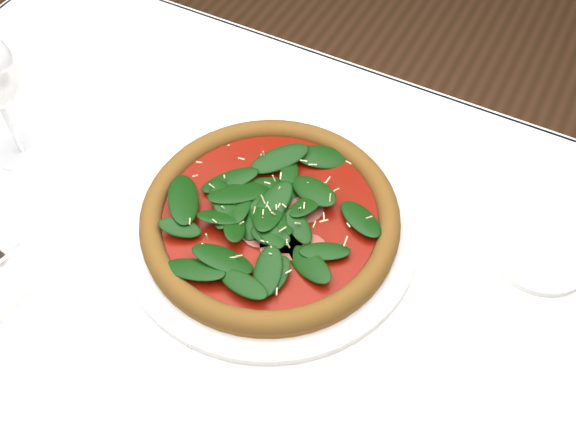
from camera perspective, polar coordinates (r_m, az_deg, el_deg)
The scene contains 5 objects.
ground at distance 1.53m, azimuth -4.09°, elevation -17.87°, with size 6.00×6.00×0.00m, color brown.
dining_table at distance 0.95m, azimuth -6.35°, elevation -5.04°, with size 1.21×0.81×0.75m.
plate at distance 0.85m, azimuth -1.57°, elevation -0.75°, with size 0.39×0.39×0.02m.
pizza at distance 0.84m, azimuth -1.60°, elevation 0.16°, with size 0.41×0.41×0.04m.
saucer_far at distance 0.89m, azimuth 21.49°, elevation -2.96°, with size 0.13×0.13×0.01m.
Camera 1 is at (0.32, -0.39, 1.45)m, focal length 40.00 mm.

